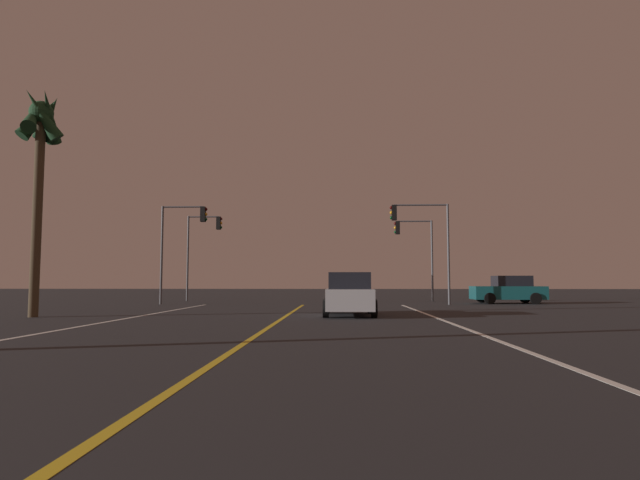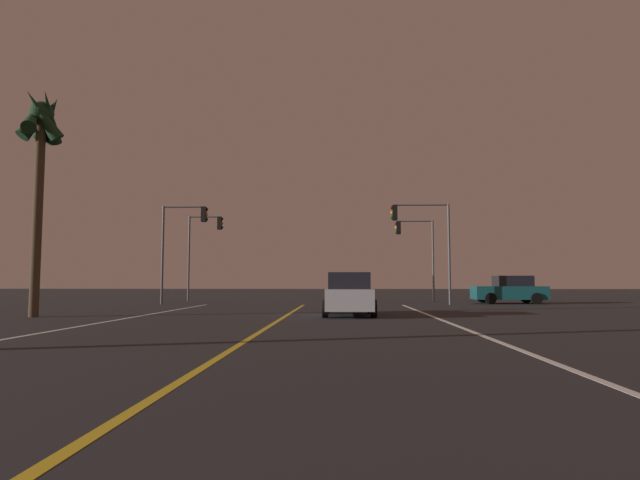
% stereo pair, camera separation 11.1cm
% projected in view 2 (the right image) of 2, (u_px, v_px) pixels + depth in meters
% --- Properties ---
extents(lane_edge_right, '(0.16, 38.70, 0.01)m').
position_uv_depth(lane_edge_right, '(508.00, 345.00, 11.25)').
color(lane_edge_right, silver).
rests_on(lane_edge_right, ground).
extents(lane_center_divider, '(0.16, 38.70, 0.01)m').
position_uv_depth(lane_center_divider, '(240.00, 344.00, 11.48)').
color(lane_center_divider, gold).
rests_on(lane_center_divider, ground).
extents(car_crossing_side, '(4.30, 2.02, 1.70)m').
position_uv_depth(car_crossing_side, '(510.00, 290.00, 32.69)').
color(car_crossing_side, black).
rests_on(car_crossing_side, ground).
extents(car_ahead_far, '(2.02, 4.30, 1.70)m').
position_uv_depth(car_ahead_far, '(349.00, 295.00, 21.23)').
color(car_ahead_far, black).
rests_on(car_ahead_far, ground).
extents(traffic_light_near_right, '(3.46, 0.36, 5.90)m').
position_uv_depth(traffic_light_near_right, '(422.00, 230.00, 31.32)').
color(traffic_light_near_right, '#4C4C51').
rests_on(traffic_light_near_right, ground).
extents(traffic_light_near_left, '(2.78, 0.36, 5.85)m').
position_uv_depth(traffic_light_near_left, '(184.00, 232.00, 31.87)').
color(traffic_light_near_left, '#4C4C51').
rests_on(traffic_light_near_left, ground).
extents(traffic_light_far_right, '(2.66, 0.36, 5.56)m').
position_uv_depth(traffic_light_far_right, '(415.00, 242.00, 36.76)').
color(traffic_light_far_right, '#4C4C51').
rests_on(traffic_light_far_right, ground).
extents(traffic_light_far_left, '(2.47, 0.36, 5.93)m').
position_uv_depth(traffic_light_far_left, '(204.00, 239.00, 37.36)').
color(traffic_light_far_left, '#4C4C51').
rests_on(traffic_light_far_left, ground).
extents(palm_tree_left_mid, '(1.96, 2.17, 8.80)m').
position_uv_depth(palm_tree_left_mid, '(41.00, 136.00, 20.84)').
color(palm_tree_left_mid, '#473826').
rests_on(palm_tree_left_mid, ground).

